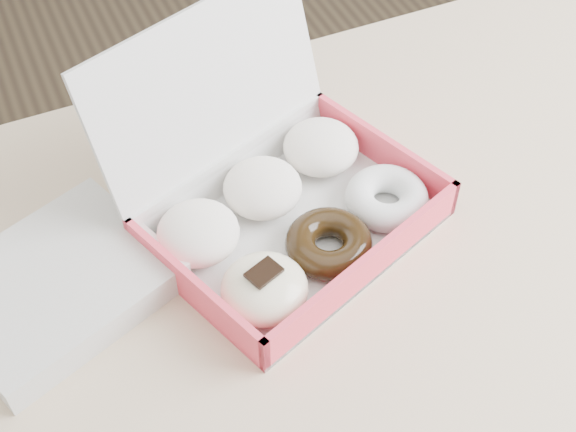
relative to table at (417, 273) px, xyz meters
name	(u,v)px	position (x,y,z in m)	size (l,w,h in m)	color
table	(417,273)	(0.00, 0.00, 0.00)	(1.20, 0.80, 0.75)	#D3B68A
donut_box	(281,203)	(-0.15, 0.08, 0.12)	(0.40, 0.38, 0.23)	silver
newspapers	(56,285)	(-0.42, 0.09, 0.10)	(0.23, 0.19, 0.04)	white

